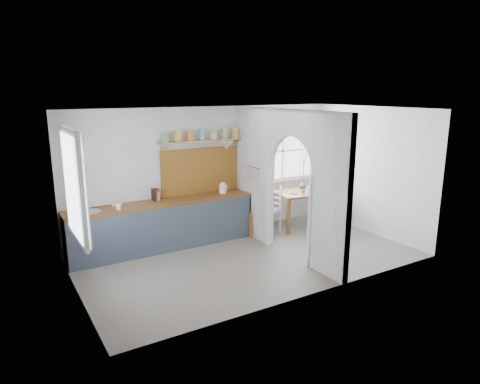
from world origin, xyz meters
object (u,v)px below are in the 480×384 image
dining_table (304,209)px  chair_right (336,203)px  kettle (223,188)px  vase (303,185)px  chair_left (267,209)px

dining_table → chair_right: (0.86, -0.08, 0.03)m
chair_right → kettle: (-2.68, 0.42, 0.58)m
kettle → vase: size_ratio=1.30×
dining_table → vase: vase is taller
dining_table → vase: size_ratio=7.64×
chair_right → dining_table: bearing=60.9°
dining_table → chair_right: size_ratio=1.48×
kettle → vase: kettle is taller
chair_left → dining_table: bearing=62.4°
chair_left → vase: chair_left is taller
dining_table → chair_left: 0.92m
chair_left → chair_right: bearing=62.8°
kettle → dining_table: bearing=11.0°
dining_table → kettle: 1.95m
dining_table → chair_left: chair_left is taller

